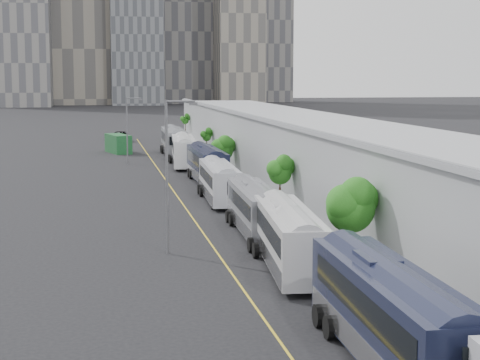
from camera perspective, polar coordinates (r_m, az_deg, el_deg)
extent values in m
cube|color=gray|center=(67.17, 5.37, -2.14)|extent=(10.00, 170.00, 0.12)
cube|color=gold|center=(65.15, -3.57, -2.46)|extent=(0.12, 160.00, 0.02)
cube|color=gray|center=(67.89, 8.65, 0.76)|extent=(12.00, 160.00, 6.80)
cube|color=gray|center=(67.66, 8.69, 2.82)|extent=(12.45, 160.40, 2.57)
cube|color=gray|center=(65.89, 3.85, 3.77)|extent=(0.30, 160.00, 0.40)
cube|color=slate|center=(320.51, -7.44, 12.49)|extent=(20.00, 20.00, 80.00)
cube|color=gray|center=(319.79, -0.05, 11.66)|extent=(18.00, 18.00, 70.00)
cube|color=black|center=(31.67, 10.67, -9.42)|extent=(3.14, 13.87, 3.34)
cube|color=black|center=(31.32, 10.83, -8.48)|extent=(3.16, 12.22, 1.14)
cube|color=silver|center=(32.00, 10.62, -11.26)|extent=(3.18, 13.60, 1.07)
cube|color=black|center=(32.65, 9.74, -5.57)|extent=(1.44, 2.37, 0.32)
cube|color=silver|center=(46.42, 3.48, -4.10)|extent=(3.72, 13.02, 3.11)
cube|color=black|center=(46.12, 3.54, -3.47)|extent=(3.64, 11.50, 1.06)
cube|color=silver|center=(46.63, 3.47, -5.30)|extent=(3.73, 12.77, 1.00)
cube|color=silver|center=(47.53, 3.07, -1.74)|extent=(1.48, 2.28, 0.30)
cube|color=slate|center=(57.00, 1.09, -2.05)|extent=(2.87, 12.20, 2.94)
cube|color=black|center=(56.74, 1.13, -1.55)|extent=(2.88, 10.75, 1.00)
cube|color=silver|center=(57.16, 1.09, -2.98)|extent=(2.90, 11.96, 0.94)
cube|color=slate|center=(58.12, 0.82, -0.26)|extent=(1.29, 2.09, 0.28)
cube|color=silver|center=(71.66, -1.49, -0.10)|extent=(2.87, 12.25, 2.95)
cube|color=black|center=(71.41, -1.47, 0.30)|extent=(2.88, 10.79, 1.00)
cube|color=silver|center=(71.79, -1.49, -0.85)|extent=(2.90, 12.01, 0.94)
cube|color=silver|center=(72.85, -1.67, 1.30)|extent=(1.29, 2.10, 0.28)
cube|color=black|center=(84.29, -2.37, 1.12)|extent=(2.74, 13.19, 3.19)
cube|color=black|center=(84.03, -2.35, 1.50)|extent=(2.79, 11.61, 1.09)
cube|color=silver|center=(84.40, -2.36, 0.43)|extent=(2.78, 12.93, 1.02)
cube|color=black|center=(85.61, -2.51, 2.40)|extent=(1.33, 2.24, 0.30)
cube|color=white|center=(100.12, -4.05, 2.10)|extent=(3.64, 13.31, 3.18)
cube|color=black|center=(99.86, -4.04, 2.42)|extent=(3.58, 11.74, 1.08)
cube|color=silver|center=(100.21, -4.04, 1.52)|extent=(3.66, 13.05, 1.02)
cube|color=white|center=(101.47, -4.15, 3.16)|extent=(1.48, 2.32, 0.30)
cube|color=gray|center=(113.65, -4.72, 2.77)|extent=(3.03, 13.79, 3.33)
cube|color=black|center=(113.40, -4.71, 3.06)|extent=(3.06, 12.15, 1.13)
cube|color=silver|center=(113.75, -4.71, 2.23)|extent=(3.06, 13.52, 1.07)
cube|color=gray|center=(115.10, -4.80, 3.73)|extent=(1.42, 2.35, 0.32)
cylinder|color=black|center=(46.75, 7.84, -3.99)|extent=(0.18, 0.18, 3.94)
sphere|color=#1A5914|center=(46.39, 7.88, -1.49)|extent=(2.83, 2.83, 2.83)
cylinder|color=black|center=(65.62, 2.85, -0.79)|extent=(0.18, 0.18, 3.62)
sphere|color=#1A5914|center=(65.39, 2.86, 0.76)|extent=(1.92, 1.92, 1.92)
cylinder|color=black|center=(92.71, -1.26, 1.39)|extent=(0.18, 0.18, 2.90)
sphere|color=#1A5914|center=(92.55, -1.27, 2.37)|extent=(2.55, 2.55, 2.55)
cylinder|color=black|center=(110.24, -2.38, 2.40)|extent=(0.18, 0.18, 3.15)
sphere|color=#1A5914|center=(110.12, -2.39, 3.18)|extent=(1.23, 1.23, 1.23)
cylinder|color=black|center=(136.20, -3.91, 3.52)|extent=(0.18, 0.18, 3.99)
sphere|color=#1A5914|center=(136.09, -3.91, 4.29)|extent=(1.15, 1.15, 1.15)
cylinder|color=#59595E|center=(50.23, -5.23, 0.16)|extent=(0.18, 0.18, 9.69)
cylinder|color=#59595E|center=(49.95, -4.26, 5.60)|extent=(1.80, 0.14, 0.14)
cube|color=#59595E|center=(50.05, -3.34, 5.44)|extent=(0.50, 0.22, 0.18)
cylinder|color=#59595E|center=(102.53, -8.03, 3.46)|extent=(0.18, 0.18, 8.48)
cylinder|color=#59595E|center=(102.37, -7.57, 5.78)|extent=(1.80, 0.14, 0.14)
cube|color=#59595E|center=(102.42, -7.12, 5.71)|extent=(0.50, 0.22, 0.18)
cube|color=#164923|center=(118.59, -8.65, 2.57)|extent=(3.85, 6.75, 2.69)
imported|color=black|center=(139.87, -8.44, 3.09)|extent=(3.53, 6.39, 1.69)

